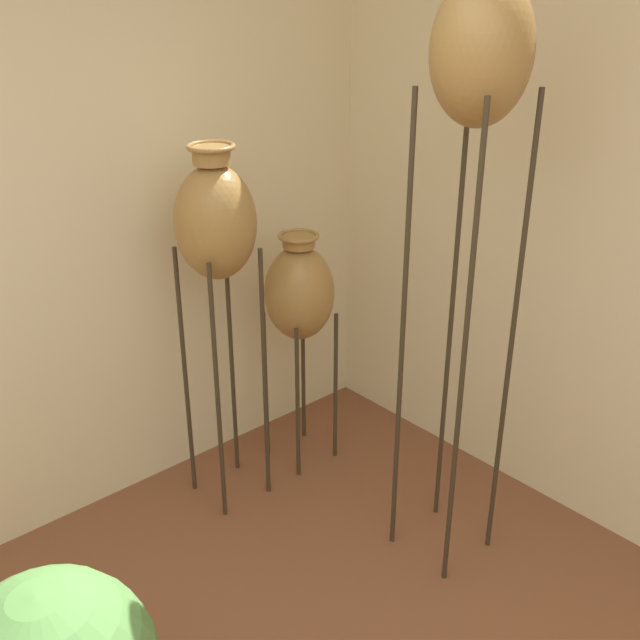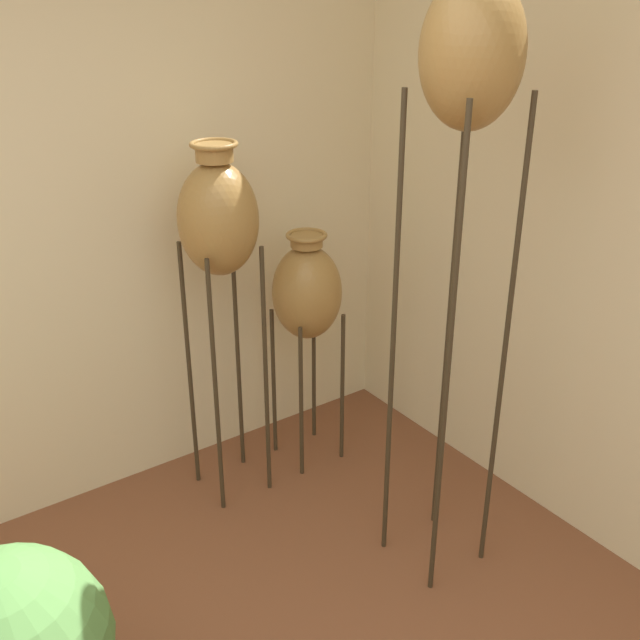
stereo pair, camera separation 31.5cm
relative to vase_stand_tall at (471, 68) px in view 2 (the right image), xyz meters
name	(u,v)px [view 2 (the right image)]	position (x,y,z in m)	size (l,w,h in m)	color
vase_stand_tall	(471,68)	(0.00, 0.00, 0.00)	(0.33, 0.33, 2.31)	#382D1E
vase_stand_medium	(218,223)	(-0.45, 0.90, -0.65)	(0.33, 0.33, 1.63)	#382D1E
vase_stand_short	(307,293)	(-0.02, 0.90, -1.07)	(0.32, 0.32, 1.17)	#382D1E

